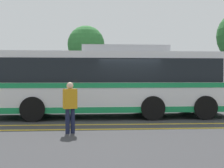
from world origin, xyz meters
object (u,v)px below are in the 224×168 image
(transit_bus, at_px, (112,80))
(parked_car_1, at_px, (42,94))
(pedestrian_0, at_px, (70,104))
(tree_1, at_px, (86,45))

(transit_bus, height_order, parked_car_1, transit_bus)
(pedestrian_0, bearing_deg, transit_bus, 45.58)
(parked_car_1, distance_m, pedestrian_0, 9.50)
(transit_bus, xyz_separation_m, tree_1, (-1.42, 11.75, 2.73))
(parked_car_1, xyz_separation_m, pedestrian_0, (2.40, -9.19, 0.20))
(parked_car_1, bearing_deg, tree_1, 156.86)
(parked_car_1, bearing_deg, pedestrian_0, 13.15)
(parked_car_1, height_order, tree_1, tree_1)
(parked_car_1, distance_m, tree_1, 7.83)
(parked_car_1, bearing_deg, transit_bus, 35.49)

